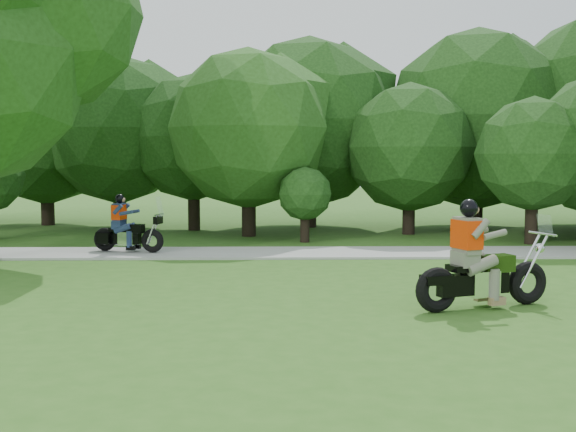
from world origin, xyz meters
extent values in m
plane|color=#30601B|center=(0.00, 0.00, 0.00)|extent=(100.00, 100.00, 0.00)
cube|color=gray|center=(0.00, 8.00, 0.03)|extent=(60.00, 2.20, 0.06)
cylinder|color=black|center=(-5.75, 14.32, 0.90)|extent=(0.42, 0.42, 1.80)
sphere|color=#16330F|center=(-5.75, 14.32, 3.25)|extent=(4.46, 4.46, 4.46)
cylinder|color=black|center=(-8.56, 15.30, 0.90)|extent=(0.47, 0.47, 1.80)
sphere|color=#16330F|center=(-8.56, 15.30, 3.56)|extent=(5.42, 5.42, 5.42)
cylinder|color=black|center=(-3.75, 12.35, 0.90)|extent=(0.46, 0.46, 1.80)
sphere|color=#244B15|center=(-3.75, 12.35, 3.50)|extent=(5.22, 5.22, 5.22)
cylinder|color=black|center=(4.47, 15.18, 0.90)|extent=(0.53, 0.53, 1.80)
sphere|color=#16330F|center=(4.47, 15.18, 3.95)|extent=(6.62, 6.62, 6.62)
cylinder|color=black|center=(4.71, 10.07, 0.78)|extent=(0.37, 0.37, 1.57)
sphere|color=#16330F|center=(4.71, 10.07, 2.67)|extent=(3.40, 3.40, 3.40)
cylinder|color=black|center=(-1.62, 15.34, 0.90)|extent=(0.51, 0.51, 1.80)
sphere|color=#16330F|center=(-1.62, 15.34, 3.83)|extent=(6.25, 6.25, 6.25)
cylinder|color=black|center=(-11.51, 16.36, 0.90)|extent=(0.50, 0.50, 1.80)
sphere|color=#16330F|center=(-11.51, 16.36, 3.73)|extent=(5.92, 5.92, 5.92)
cylinder|color=black|center=(-1.99, 10.64, 0.47)|extent=(0.28, 0.28, 0.94)
sphere|color=#16330F|center=(-1.99, 10.64, 1.47)|extent=(1.64, 1.64, 1.64)
cylinder|color=black|center=(1.58, 12.83, 0.75)|extent=(0.42, 0.42, 1.50)
sphere|color=#16330F|center=(1.58, 12.83, 2.90)|extent=(4.31, 4.31, 4.31)
sphere|color=#244B15|center=(-8.74, 7.30, 6.20)|extent=(5.12, 5.12, 5.12)
torus|color=black|center=(-0.23, 0.69, 0.38)|extent=(0.79, 0.47, 0.77)
torus|color=black|center=(1.52, 1.33, 0.38)|extent=(0.79, 0.47, 0.77)
cube|color=black|center=(0.44, 0.93, 0.44)|extent=(1.35, 0.71, 0.35)
cube|color=silver|center=(0.61, 1.00, 0.44)|extent=(0.62, 0.53, 0.44)
cube|color=black|center=(0.89, 1.10, 0.77)|extent=(0.65, 0.50, 0.28)
cube|color=black|center=(0.30, 0.88, 0.72)|extent=(0.65, 0.52, 0.11)
cylinder|color=silver|center=(1.56, 1.35, 0.77)|extent=(0.57, 0.25, 0.91)
cylinder|color=silver|center=(1.81, 1.43, 1.24)|extent=(0.28, 0.67, 0.04)
cube|color=#525645|center=(0.30, 0.88, 0.88)|extent=(0.45, 0.50, 0.26)
cube|color=#525645|center=(0.32, 0.89, 1.27)|extent=(0.42, 0.53, 0.61)
cube|color=red|center=(0.32, 0.89, 1.29)|extent=(0.47, 0.58, 0.48)
sphere|color=black|center=(0.35, 0.90, 1.73)|extent=(0.31, 0.31, 0.31)
torus|color=black|center=(-7.47, 8.24, 0.37)|extent=(0.65, 0.34, 0.63)
torus|color=black|center=(-6.13, 7.87, 0.37)|extent=(0.65, 0.34, 0.63)
cube|color=black|center=(-6.96, 8.10, 0.42)|extent=(1.02, 0.48, 0.29)
cube|color=silver|center=(-6.83, 8.07, 0.42)|extent=(0.50, 0.41, 0.36)
cube|color=black|center=(-6.61, 8.01, 0.69)|extent=(0.52, 0.38, 0.23)
cube|color=black|center=(-7.07, 8.13, 0.65)|extent=(0.53, 0.40, 0.09)
cylinder|color=silver|center=(-6.10, 7.86, 0.69)|extent=(0.35, 0.13, 0.80)
cylinder|color=silver|center=(-5.95, 7.82, 1.07)|extent=(0.18, 0.56, 0.03)
cube|color=black|center=(-7.48, 8.04, 0.42)|extent=(0.39, 0.20, 0.30)
cube|color=black|center=(-7.37, 8.42, 0.42)|extent=(0.39, 0.20, 0.30)
cube|color=navy|center=(-7.07, 8.13, 0.78)|extent=(0.35, 0.40, 0.21)
cube|color=navy|center=(-7.05, 8.13, 1.10)|extent=(0.33, 0.42, 0.50)
cube|color=red|center=(-7.05, 8.13, 1.12)|extent=(0.36, 0.47, 0.39)
sphere|color=black|center=(-7.02, 8.12, 1.47)|extent=(0.25, 0.25, 0.25)
camera|label=1|loc=(-2.92, -11.08, 2.59)|focal=45.00mm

